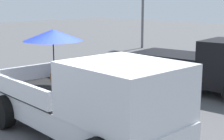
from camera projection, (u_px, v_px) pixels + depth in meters
name	position (u px, v px, depth m)	size (l,w,h in m)	color
ground_plane	(81.00, 138.00, 7.63)	(80.00, 80.00, 0.00)	#4C4C4F
pickup_truck_main	(92.00, 99.00, 7.16)	(5.17, 2.55, 2.33)	black
pickup_truck_red	(205.00, 66.00, 11.36)	(4.93, 2.46, 1.80)	black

